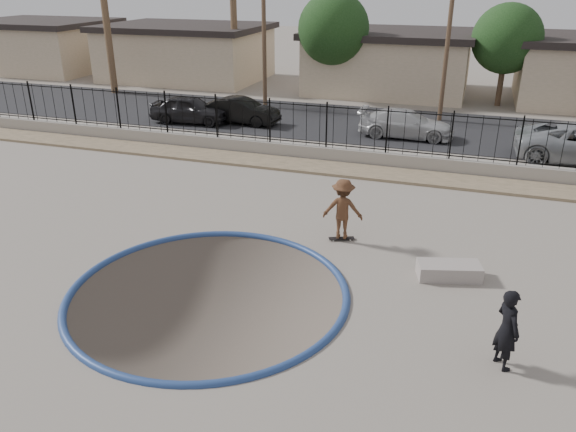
% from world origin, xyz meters
% --- Properties ---
extents(ground, '(120.00, 120.00, 2.20)m').
position_xyz_m(ground, '(0.00, 12.00, -1.10)').
color(ground, slate).
rests_on(ground, ground).
extents(bowl_pit, '(6.84, 6.84, 1.80)m').
position_xyz_m(bowl_pit, '(0.00, -1.00, 0.00)').
color(bowl_pit, '#4D423B').
rests_on(bowl_pit, ground).
extents(coping_ring, '(7.04, 7.04, 0.20)m').
position_xyz_m(coping_ring, '(0.00, -1.00, 0.00)').
color(coping_ring, navy).
rests_on(coping_ring, ground).
extents(rock_strip, '(42.00, 1.60, 0.11)m').
position_xyz_m(rock_strip, '(0.00, 9.20, 0.06)').
color(rock_strip, tan).
rests_on(rock_strip, ground).
extents(retaining_wall, '(42.00, 0.45, 0.60)m').
position_xyz_m(retaining_wall, '(0.00, 10.30, 0.30)').
color(retaining_wall, '#A1998E').
rests_on(retaining_wall, ground).
extents(fence, '(40.00, 0.04, 1.80)m').
position_xyz_m(fence, '(0.00, 10.30, 1.50)').
color(fence, black).
rests_on(fence, retaining_wall).
extents(street, '(90.00, 8.00, 0.04)m').
position_xyz_m(street, '(0.00, 17.00, 0.02)').
color(street, black).
rests_on(street, ground).
extents(house_west_far, '(10.60, 8.60, 3.90)m').
position_xyz_m(house_west_far, '(-28.00, 26.50, 1.97)').
color(house_west_far, tan).
rests_on(house_west_far, ground).
extents(house_west, '(11.60, 8.60, 3.90)m').
position_xyz_m(house_west, '(-15.00, 26.50, 1.97)').
color(house_west, tan).
rests_on(house_west, ground).
extents(house_center, '(10.60, 8.60, 3.90)m').
position_xyz_m(house_center, '(0.00, 26.50, 1.97)').
color(house_center, tan).
rests_on(house_center, ground).
extents(utility_pole_left, '(1.70, 0.24, 9.00)m').
position_xyz_m(utility_pole_left, '(-6.00, 19.00, 4.70)').
color(utility_pole_left, '#473323').
rests_on(utility_pole_left, ground).
extents(utility_pole_mid, '(1.70, 0.24, 9.50)m').
position_xyz_m(utility_pole_mid, '(4.00, 19.00, 4.96)').
color(utility_pole_mid, '#473323').
rests_on(utility_pole_mid, ground).
extents(street_tree_left, '(4.32, 4.32, 6.36)m').
position_xyz_m(street_tree_left, '(-3.00, 23.00, 4.19)').
color(street_tree_left, '#473323').
rests_on(street_tree_left, ground).
extents(street_tree_mid, '(3.96, 3.96, 5.83)m').
position_xyz_m(street_tree_mid, '(7.00, 24.00, 3.84)').
color(street_tree_mid, '#473323').
rests_on(street_tree_mid, ground).
extents(skater, '(1.24, 0.80, 1.81)m').
position_xyz_m(skater, '(2.43, 3.00, 0.90)').
color(skater, brown).
rests_on(skater, ground).
extents(skateboard, '(0.77, 0.47, 0.07)m').
position_xyz_m(skateboard, '(2.43, 3.00, 0.05)').
color(skateboard, black).
rests_on(skateboard, ground).
extents(videographer, '(0.70, 0.76, 1.74)m').
position_xyz_m(videographer, '(6.85, -1.66, 0.87)').
color(videographer, black).
rests_on(videographer, ground).
extents(concrete_ledge, '(1.73, 1.11, 0.40)m').
position_xyz_m(concrete_ledge, '(5.60, 1.69, 0.20)').
color(concrete_ledge, gray).
rests_on(concrete_ledge, ground).
extents(car_a, '(4.27, 1.98, 1.42)m').
position_xyz_m(car_a, '(-8.42, 14.29, 0.75)').
color(car_a, black).
rests_on(car_a, street).
extents(car_b, '(4.08, 1.57, 1.33)m').
position_xyz_m(car_b, '(-5.82, 15.00, 0.70)').
color(car_b, black).
rests_on(car_b, street).
extents(car_c, '(4.50, 1.86, 1.30)m').
position_xyz_m(car_c, '(2.70, 15.00, 0.69)').
color(car_c, '#B8B8BA').
rests_on(car_c, street).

